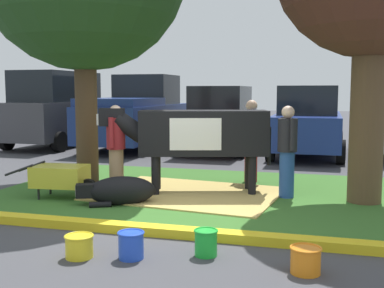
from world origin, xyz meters
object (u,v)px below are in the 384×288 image
at_px(suv_dark_grey, 57,109).
at_px(sedan_silver, 221,120).
at_px(bucket_orange, 306,259).
at_px(bucket_green, 206,242).
at_px(wheelbarrow, 61,177).
at_px(bucket_blue, 131,244).
at_px(person_visitor_far, 251,138).
at_px(sedan_blue, 308,122).
at_px(person_visitor_near, 116,147).
at_px(pickup_truck_maroon, 138,114).
at_px(person_handler, 287,149).
at_px(calf_lying, 120,191).
at_px(bucket_yellow, 79,246).
at_px(cow_holstein, 197,133).

height_order(suv_dark_grey, sedan_silver, suv_dark_grey).
bearing_deg(bucket_orange, bucket_green, 167.67).
bearing_deg(wheelbarrow, sedan_silver, 80.05).
distance_m(wheelbarrow, suv_dark_grey, 8.48).
bearing_deg(bucket_blue, person_visitor_far, 82.62).
height_order(bucket_green, bucket_orange, bucket_green).
distance_m(bucket_blue, sedan_blue, 9.53).
bearing_deg(person_visitor_near, sedan_silver, 85.52).
bearing_deg(pickup_truck_maroon, bucket_blue, -68.62).
height_order(person_handler, sedan_silver, sedan_silver).
bearing_deg(calf_lying, bucket_yellow, -76.50).
xyz_separation_m(bucket_orange, sedan_silver, (-2.97, 9.71, 0.84)).
height_order(calf_lying, pickup_truck_maroon, pickup_truck_maroon).
height_order(person_visitor_near, bucket_green, person_visitor_near).
relative_size(person_visitor_far, pickup_truck_maroon, 0.31).
bearing_deg(sedan_blue, suv_dark_grey, 177.72).
xyz_separation_m(bucket_blue, sedan_blue, (1.59, 9.36, 0.82)).
relative_size(suv_dark_grey, sedan_silver, 1.05).
bearing_deg(suv_dark_grey, person_visitor_far, -33.45).
distance_m(person_handler, bucket_blue, 3.92).
xyz_separation_m(calf_lying, person_visitor_far, (1.79, 2.53, 0.68)).
relative_size(pickup_truck_maroon, sedan_silver, 1.23).
distance_m(person_handler, sedan_blue, 5.80).
xyz_separation_m(person_visitor_far, bucket_green, (0.16, -4.53, -0.76)).
height_order(wheelbarrow, bucket_green, wheelbarrow).
bearing_deg(person_visitor_far, cow_holstein, -120.63).
relative_size(bucket_orange, suv_dark_grey, 0.07).
xyz_separation_m(cow_holstein, suv_dark_grey, (-6.57, 6.18, 0.16)).
bearing_deg(calf_lying, person_visitor_far, 54.69).
distance_m(cow_holstein, calf_lying, 1.79).
bearing_deg(suv_dark_grey, cow_holstein, -43.27).
distance_m(bucket_yellow, bucket_blue, 0.59).
bearing_deg(person_visitor_far, bucket_green, -87.93).
distance_m(bucket_blue, bucket_green, 0.85).
xyz_separation_m(person_handler, bucket_yellow, (-2.02, -3.70, -0.73)).
xyz_separation_m(sedan_silver, sedan_blue, (2.66, -0.42, 0.00)).
relative_size(calf_lying, pickup_truck_maroon, 0.24).
distance_m(calf_lying, person_visitor_far, 3.17).
bearing_deg(calf_lying, person_visitor_near, 117.65).
bearing_deg(sedan_silver, wheelbarrow, -99.95).
relative_size(bucket_orange, sedan_blue, 0.08).
bearing_deg(suv_dark_grey, calf_lying, -53.00).
distance_m(cow_holstein, bucket_green, 3.47).
relative_size(cow_holstein, sedan_blue, 0.69).
bearing_deg(bucket_orange, person_handler, 97.56).
bearing_deg(suv_dark_grey, bucket_blue, -55.26).
relative_size(wheelbarrow, bucket_orange, 4.86).
bearing_deg(bucket_yellow, bucket_orange, 4.55).
relative_size(bucket_blue, sedan_silver, 0.07).
relative_size(person_handler, bucket_orange, 4.88).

